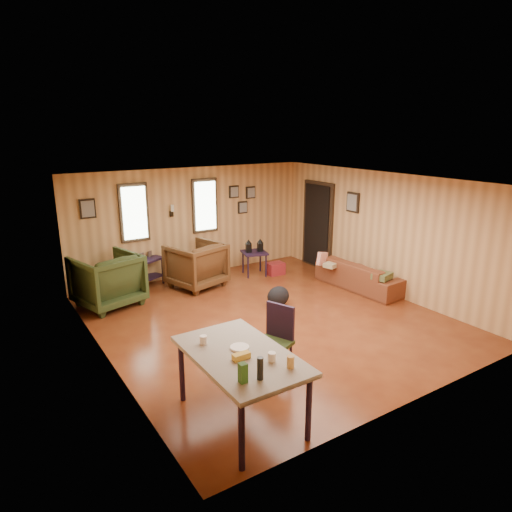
{
  "coord_description": "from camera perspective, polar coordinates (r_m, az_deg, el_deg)",
  "views": [
    {
      "loc": [
        -4.16,
        -6.07,
        3.25
      ],
      "look_at": [
        0.0,
        0.4,
        1.05
      ],
      "focal_mm": 32.0,
      "sensor_mm": 36.0,
      "label": 1
    }
  ],
  "objects": [
    {
      "name": "backpack",
      "position": [
        8.54,
        2.8,
        -5.05
      ],
      "size": [
        0.54,
        0.48,
        0.38
      ],
      "rotation": [
        0.0,
        0.0,
        -0.43
      ],
      "color": "black",
      "rests_on": "ground"
    },
    {
      "name": "room",
      "position": [
        7.95,
        1.52,
        1.05
      ],
      "size": [
        5.54,
        6.04,
        2.44
      ],
      "color": "brown",
      "rests_on": "ground"
    },
    {
      "name": "cooler",
      "position": [
        10.35,
        2.44,
        -1.58
      ],
      "size": [
        0.39,
        0.29,
        0.27
      ],
      "rotation": [
        0.0,
        0.0,
        -0.04
      ],
      "color": "maroon",
      "rests_on": "ground"
    },
    {
      "name": "recliner_green",
      "position": [
        8.89,
        -18.11,
        -2.58
      ],
      "size": [
        1.28,
        1.24,
        1.09
      ],
      "primitive_type": "imported",
      "rotation": [
        0.0,
        0.0,
        -2.87
      ],
      "color": "#2E3D1C",
      "rests_on": "ground"
    },
    {
      "name": "recliner_brown",
      "position": [
        9.55,
        -7.52,
        -0.84
      ],
      "size": [
        1.22,
        1.18,
        1.03
      ],
      "primitive_type": "imported",
      "rotation": [
        0.0,
        0.0,
        3.42
      ],
      "color": "#533218",
      "rests_on": "ground"
    },
    {
      "name": "dining_table",
      "position": [
        5.17,
        -1.89,
        -12.85
      ],
      "size": [
        0.98,
        1.63,
        1.07
      ],
      "rotation": [
        0.0,
        0.0,
        -0.0
      ],
      "color": "gray",
      "rests_on": "ground"
    },
    {
      "name": "sofa",
      "position": [
        9.65,
        13.03,
        -1.75
      ],
      "size": [
        0.67,
        1.98,
        0.76
      ],
      "primitive_type": "imported",
      "rotation": [
        0.0,
        0.0,
        1.62
      ],
      "color": "brown",
      "rests_on": "ground"
    },
    {
      "name": "end_table",
      "position": [
        9.85,
        -13.47,
        -1.26
      ],
      "size": [
        0.74,
        0.71,
        0.73
      ],
      "rotation": [
        0.0,
        0.0,
        0.43
      ],
      "color": "#25152F",
      "rests_on": "ground"
    },
    {
      "name": "dining_chair",
      "position": [
        6.16,
        2.46,
        -10.06
      ],
      "size": [
        0.58,
        0.58,
        0.97
      ],
      "rotation": [
        0.0,
        0.0,
        0.4
      ],
      "color": "#2E3D1C",
      "rests_on": "ground"
    },
    {
      "name": "side_table",
      "position": [
        10.19,
        -0.21,
        0.68
      ],
      "size": [
        0.64,
        0.64,
        0.83
      ],
      "rotation": [
        0.0,
        0.0,
        -0.27
      ],
      "color": "#25152F",
      "rests_on": "ground"
    },
    {
      "name": "sofa_pillows",
      "position": [
        9.36,
        12.05,
        -1.53
      ],
      "size": [
        0.75,
        1.59,
        0.33
      ],
      "rotation": [
        0.0,
        0.0,
        0.26
      ],
      "color": "#505A32",
      "rests_on": "sofa"
    }
  ]
}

